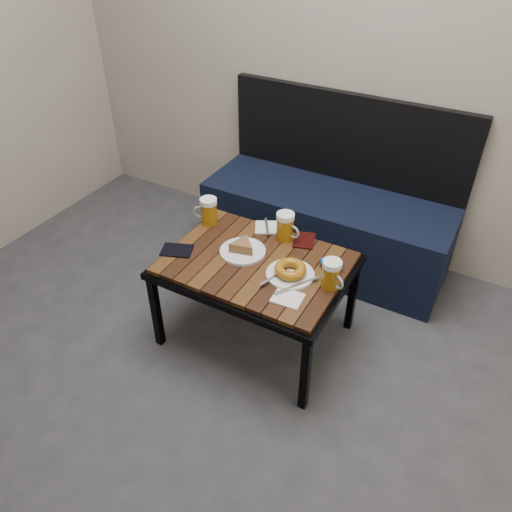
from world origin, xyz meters
The scene contains 12 objects.
bench centered at (-0.19, 1.76, 0.27)m, with size 1.40×0.50×0.95m.
cafe_table centered at (-0.23, 0.99, 0.43)m, with size 0.84×0.62×0.47m.
beer_mug_left centered at (-0.60, 1.15, 0.54)m, with size 0.13×0.10×0.14m.
beer_mug_centre centered at (-0.20, 1.21, 0.54)m, with size 0.13×0.10×0.14m.
beer_mug_right centered at (0.13, 0.99, 0.54)m, with size 0.12×0.11×0.13m.
plate_pie centered at (-0.32, 1.01, 0.50)m, with size 0.21×0.21×0.06m.
plate_bagel centered at (-0.05, 0.97, 0.50)m, with size 0.23×0.26×0.06m.
napkin_left centered at (-0.32, 1.25, 0.48)m, with size 0.15×0.15×0.01m.
napkin_right centered at (0.00, 0.83, 0.48)m, with size 0.13×0.11×0.01m.
passport_navy centered at (-0.59, 0.88, 0.48)m, with size 0.10×0.14×0.01m, color black.
passport_burgundy centered at (-0.11, 1.24, 0.48)m, with size 0.10×0.13×0.01m, color black.
knit_pouch centered at (0.08, 1.11, 0.50)m, with size 0.11×0.07×0.05m, color #051C8E.
Camera 1 is at (0.63, -0.58, 1.85)m, focal length 35.00 mm.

